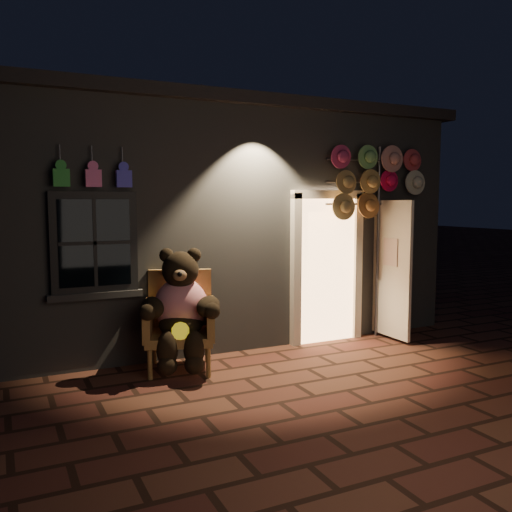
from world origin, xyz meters
TOP-DOWN VIEW (x-y plane):
  - ground at (0.00, 0.00)m, footprint 60.00×60.00m
  - shop_building at (0.00, 3.99)m, footprint 7.30×5.95m
  - wicker_armchair at (-0.97, 1.13)m, footprint 1.00×0.96m
  - teddy_bear at (-1.00, 0.98)m, footprint 0.97×0.91m
  - hat_rack at (2.05, 1.28)m, footprint 1.68×0.22m

SIDE VIEW (x-z plane):
  - ground at x=0.00m, z-range 0.00..0.00m
  - wicker_armchair at x=-0.97m, z-range 0.00..1.19m
  - teddy_bear at x=-1.00m, z-range 0.06..1.48m
  - shop_building at x=0.00m, z-range -0.02..3.49m
  - hat_rack at x=2.05m, z-range 0.92..3.78m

